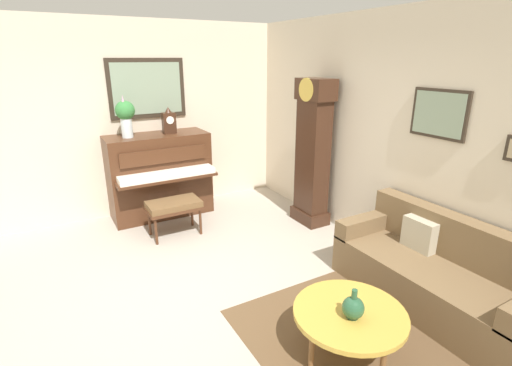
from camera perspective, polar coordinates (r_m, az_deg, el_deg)
The scene contains 12 objects.
ground_plane at distance 4.02m, azimuth -8.94°, elevation -17.14°, with size 6.40×6.00×0.10m, color #B2A899.
wall_left at distance 5.86m, azimuth -18.91°, elevation 9.01°, with size 0.13×4.90×2.80m.
wall_back at distance 4.73m, azimuth 18.59°, elevation 6.87°, with size 5.30×0.13×2.80m.
area_rug at distance 3.44m, azimuth 15.30°, elevation -23.66°, with size 2.10×1.50×0.01m, color brown.
piano at distance 5.75m, azimuth -14.31°, elevation 1.16°, with size 0.87×1.44×1.23m.
piano_bench at distance 5.10m, azimuth -12.32°, elevation -3.48°, with size 0.42×0.70×0.48m.
grandfather_clock at distance 5.28m, azimuth 8.54°, elevation 3.89°, with size 0.52×0.34×2.03m.
couch at distance 4.09m, azimuth 25.56°, elevation -12.23°, with size 1.90×0.80×0.84m.
coffee_table at distance 3.18m, azimuth 13.99°, elevation -18.74°, with size 0.88×0.88×0.41m.
mantel_clock at distance 5.63m, azimuth -13.04°, elevation 9.04°, with size 0.13×0.18×0.38m.
flower_vase at distance 5.47m, azimuth -19.15°, elevation 9.76°, with size 0.26×0.26×0.58m.
green_jug at distance 3.06m, azimuth 14.48°, elevation -17.76°, with size 0.17×0.17×0.24m.
Camera 1 is at (3.10, -1.08, 2.28)m, focal length 26.44 mm.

